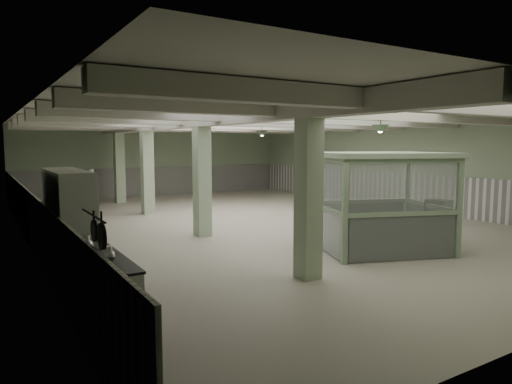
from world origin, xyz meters
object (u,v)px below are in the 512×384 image
prep_counter (82,267)px  walkin_cooler (70,228)px  guard_booth (380,184)px  filing_cabinet (438,223)px

prep_counter → walkin_cooler: (-0.08, 0.57, 0.64)m
prep_counter → guard_booth: 7.24m
prep_counter → walkin_cooler: bearing=98.3°
prep_counter → filing_cabinet: filing_cabinet is taller
prep_counter → guard_booth: guard_booth is taller
walkin_cooler → guard_booth: guard_booth is taller
filing_cabinet → prep_counter: bearing=170.7°
guard_booth → filing_cabinet: 1.96m
walkin_cooler → filing_cabinet: bearing=-10.1°
walkin_cooler → guard_booth: 7.30m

